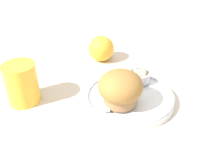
% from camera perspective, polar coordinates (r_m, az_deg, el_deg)
% --- Properties ---
extents(ground_plane, '(3.00, 3.00, 0.00)m').
position_cam_1_polar(ground_plane, '(0.58, 1.04, -5.47)').
color(ground_plane, beige).
extents(plate, '(0.20, 0.20, 0.02)m').
position_cam_1_polar(plate, '(0.57, 4.02, -5.09)').
color(plate, white).
rests_on(plate, ground_plane).
extents(muffin, '(0.09, 0.09, 0.07)m').
position_cam_1_polar(muffin, '(0.51, 1.95, -3.05)').
color(muffin, '#9E7047').
rests_on(muffin, plate).
extents(cream_ramekin, '(0.05, 0.05, 0.02)m').
position_cam_1_polar(cream_ramekin, '(0.60, 6.20, -0.22)').
color(cream_ramekin, silver).
rests_on(cream_ramekin, plate).
extents(berry_pair, '(0.04, 0.02, 0.02)m').
position_cam_1_polar(berry_pair, '(0.55, 0.94, -3.60)').
color(berry_pair, maroon).
rests_on(berry_pair, plate).
extents(butter_knife, '(0.17, 0.11, 0.00)m').
position_cam_1_polar(butter_knife, '(0.58, -0.06, -2.35)').
color(butter_knife, silver).
rests_on(butter_knife, plate).
extents(orange_fruit, '(0.07, 0.07, 0.07)m').
position_cam_1_polar(orange_fruit, '(0.72, -2.46, 6.05)').
color(orange_fruit, '#F4A82D').
rests_on(orange_fruit, ground_plane).
extents(juice_glass, '(0.07, 0.07, 0.09)m').
position_cam_1_polar(juice_glass, '(0.58, -19.91, -1.81)').
color(juice_glass, gold).
rests_on(juice_glass, ground_plane).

